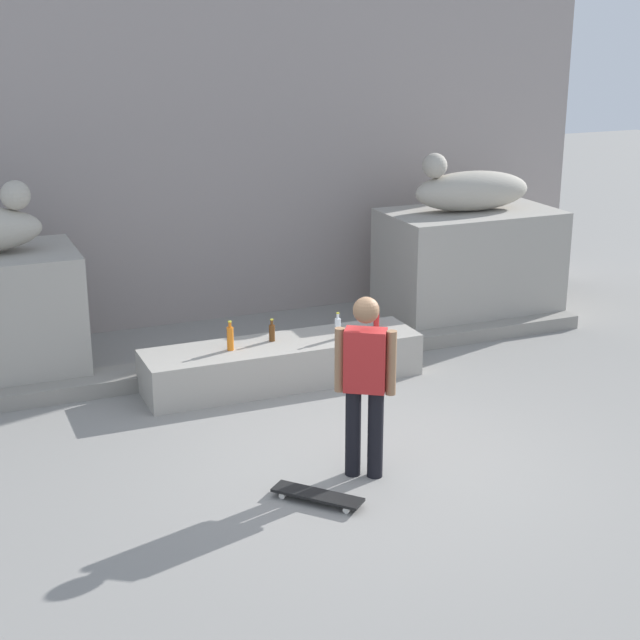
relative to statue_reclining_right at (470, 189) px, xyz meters
name	(u,v)px	position (x,y,z in m)	size (l,w,h in m)	color
ground_plane	(364,459)	(-3.09, -3.38, -1.77)	(40.00, 40.00, 0.00)	gray
facade_wall	(202,111)	(-3.09, 1.63, 0.97)	(11.03, 0.60, 5.49)	#9C918C
pedestal_right	(469,266)	(0.04, 0.00, -1.03)	(2.27, 1.32, 1.49)	#A39E93
statue_reclining_right	(470,189)	(0.00, 0.00, 0.00)	(1.63, 0.66, 0.78)	#B2AA9B
ledge_block	(283,362)	(-3.09, -1.24, -1.53)	(3.13, 0.78, 0.48)	#A39E93
skater	(365,379)	(-3.23, -3.67, -0.85)	(0.47, 0.36, 1.67)	black
skateboard	(317,495)	(-3.81, -3.97, -1.71)	(0.68, 0.73, 0.08)	black
bottle_orange	(230,338)	(-3.70, -1.27, -1.16)	(0.07, 0.07, 0.33)	orange
bottle_red	(376,318)	(-1.89, -1.16, -1.18)	(0.07, 0.07, 0.27)	red
bottle_clear	(338,328)	(-2.48, -1.37, -1.17)	(0.07, 0.07, 0.31)	silver
bottle_brown	(272,332)	(-3.18, -1.16, -1.19)	(0.07, 0.07, 0.26)	#593314
stair_step	(266,359)	(-3.09, -0.68, -1.69)	(8.52, 0.50, 0.17)	gray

